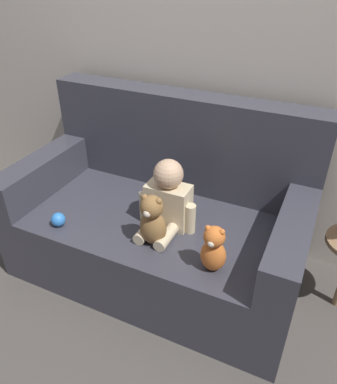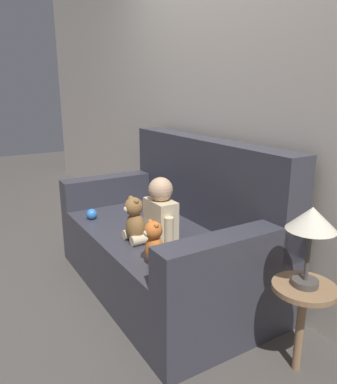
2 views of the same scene
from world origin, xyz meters
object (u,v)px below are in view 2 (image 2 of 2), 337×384
couch (170,239)px  person_baby (158,212)px  plush_toy_side (154,243)px  toy_ball (92,214)px  teddy_bear_brown (135,220)px  side_table (308,250)px

couch → person_baby: 0.30m
couch → person_baby: couch is taller
plush_toy_side → toy_ball: 0.85m
teddy_bear_brown → plush_toy_side: (0.33, -0.05, -0.02)m
teddy_bear_brown → plush_toy_side: size_ratio=1.15×
plush_toy_side → toy_ball: size_ratio=3.22×
toy_ball → couch: bearing=43.2°
couch → toy_ball: bearing=-136.8°
couch → toy_ball: (-0.42, -0.40, 0.12)m
person_baby → couch: bearing=123.7°
couch → person_baby: size_ratio=4.28×
person_baby → side_table: bearing=14.8°
toy_ball → side_table: side_table is taller
teddy_bear_brown → toy_ball: bearing=-170.5°
person_baby → toy_ball: 0.59m
person_baby → plush_toy_side: person_baby is taller
couch → side_table: size_ratio=1.95×
couch → side_table: couch is taller
couch → plush_toy_side: couch is taller
couch → teddy_bear_brown: bearing=-72.4°
plush_toy_side → couch: bearing=140.0°
person_baby → side_table: (0.92, 0.24, 0.05)m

